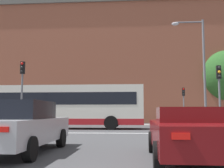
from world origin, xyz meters
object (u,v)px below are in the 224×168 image
Objects in this scene: street_lamp_junction at (199,62)px; pedestrian_waiting at (84,116)px; bus_crossing_lead at (63,106)px; pedestrian_walking_east at (218,115)px; traffic_light_far_right at (184,100)px; traffic_light_near_left at (22,85)px; car_roadster_right at (191,133)px; pedestrian_walking_west at (216,116)px; traffic_light_near_right at (219,87)px; car_saloon_left at (22,126)px.

street_lamp_junction reaches higher than pedestrian_waiting.
bus_crossing_lead is 15.76m from pedestrian_walking_east.
traffic_light_far_right is 2.34× the size of pedestrian_waiting.
traffic_light_far_right is at bearing 42.19° from traffic_light_near_left.
pedestrian_walking_west is (6.52, 20.97, 0.22)m from car_roadster_right.
traffic_light_far_right is 3.78m from pedestrian_walking_east.
traffic_light_far_right is 0.92× the size of traffic_light_near_right.
pedestrian_waiting is at bearing 94.64° from car_saloon_left.
street_lamp_junction is at bearing -92.72° from traffic_light_far_right.
car_roadster_right is 3.06× the size of pedestrian_waiting.
traffic_light_near_left is 2.85× the size of pedestrian_walking_west.
pedestrian_walking_west is at bearing 75.63° from traffic_light_near_right.
car_roadster_right is at bearing -112.28° from pedestrian_waiting.
pedestrian_walking_east is at bearing 73.28° from car_roadster_right.
traffic_light_near_left is at bearing 155.40° from bus_crossing_lead.
bus_crossing_lead is 3.30× the size of traffic_light_far_right.
traffic_light_far_right is 3.44m from pedestrian_walking_west.
traffic_light_near_left is at bearing -169.11° from street_lamp_junction.
pedestrian_walking_east reaches higher than pedestrian_walking_west.
pedestrian_waiting is (-10.10, 0.59, -1.60)m from traffic_light_far_right.
street_lamp_junction is at bearing 101.75° from traffic_light_near_right.
car_saloon_left is 3.13× the size of pedestrian_waiting.
car_roadster_right is at bearing -153.50° from bus_crossing_lead.
bus_crossing_lead is 7.40× the size of pedestrian_walking_east.
car_roadster_right is at bearing -49.09° from traffic_light_near_left.
pedestrian_walking_east reaches higher than car_roadster_right.
traffic_light_far_right is 0.82× the size of traffic_light_near_left.
pedestrian_waiting is 13.16m from pedestrian_walking_west.
pedestrian_walking_west is (11.43, 19.96, 0.12)m from car_saloon_left.
car_roadster_right is 22.52m from pedestrian_walking_east.
traffic_light_near_left reaches higher than traffic_light_far_right.
car_saloon_left is 0.64× the size of street_lamp_junction.
pedestrian_waiting is 0.96× the size of pedestrian_walking_east.
traffic_light_far_right is at bearing -4.38° from pedestrian_walking_west.
street_lamp_junction is (9.94, -1.59, 2.96)m from bus_crossing_lead.
street_lamp_junction is at bearing 77.04° from car_roadster_right.
car_roadster_right is 0.40× the size of bus_crossing_lead.
traffic_light_near_right is (12.25, -0.38, -0.30)m from traffic_light_near_left.
bus_crossing_lead is (-1.98, 12.80, 0.95)m from car_saloon_left.
car_saloon_left is at bearing 55.43° from pedestrian_walking_west.
traffic_light_near_left reaches higher than pedestrian_walking_east.
pedestrian_waiting is at bearing -1.91° from bus_crossing_lead.
car_saloon_left is 21.70m from traffic_light_far_right.
traffic_light_near_right reaches higher than pedestrian_walking_west.
traffic_light_near_right reaches higher than pedestrian_waiting.
pedestrian_walking_east is (3.28, 11.85, -1.76)m from traffic_light_near_right.
traffic_light_near_right is at bearing 99.35° from pedestrian_walking_east.
pedestrian_waiting is at bearing 108.19° from car_roadster_right.
pedestrian_walking_east is 0.59m from pedestrian_walking_west.
car_saloon_left is 3.00× the size of pedestrian_walking_east.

